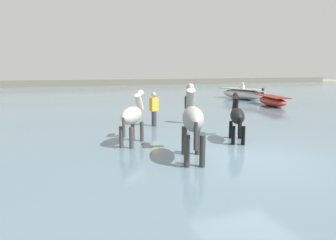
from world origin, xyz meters
TOP-DOWN VIEW (x-y plane):
  - ground_plane at (0.00, 0.00)m, footprint 120.00×120.00m
  - water_surface at (0.00, 10.00)m, footprint 90.00×90.00m
  - horse_lead_black at (0.62, 1.74)m, footprint 0.97×1.58m
  - horse_trailing_pinto at (-2.59, 2.47)m, footprint 1.21×1.60m
  - horse_flank_grey at (-1.51, 0.39)m, footprint 0.98×1.97m
  - boat_distant_east at (7.82, 9.17)m, footprint 1.68×3.24m
  - boat_far_offshore at (8.49, 13.53)m, footprint 2.23×4.28m
  - person_onlooker_left at (0.39, 5.17)m, footprint 0.20×0.32m
  - person_wading_close at (-1.14, 5.06)m, footprint 0.37×0.30m
  - far_shoreline at (0.00, 37.29)m, footprint 80.00×2.40m

SIDE VIEW (x-z plane):
  - ground_plane at x=0.00m, z-range 0.00..0.00m
  - water_surface at x=0.00m, z-range 0.00..0.26m
  - boat_distant_east at x=7.82m, z-range 0.19..0.94m
  - far_shoreline at x=0.00m, z-range 0.00..1.15m
  - boat_far_offshore at x=8.49m, z-range 0.02..1.31m
  - person_onlooker_left at x=0.39m, z-range 0.05..1.68m
  - person_wading_close at x=-1.14m, z-range 0.05..1.68m
  - horse_lead_black at x=0.62m, z-range 0.16..1.93m
  - horse_trailing_pinto at x=-2.59m, z-range 0.17..2.05m
  - horse_flank_grey at x=-1.51m, z-range 0.20..2.35m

